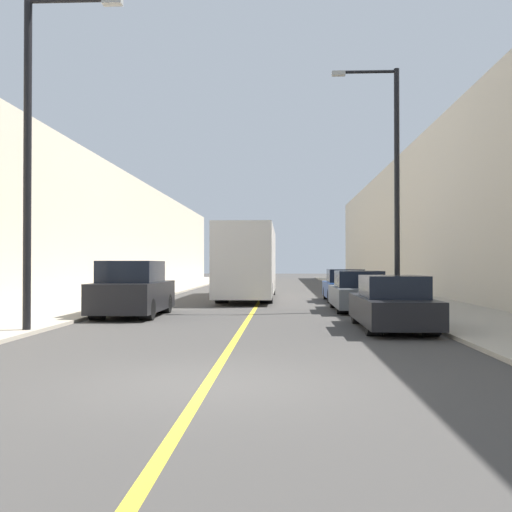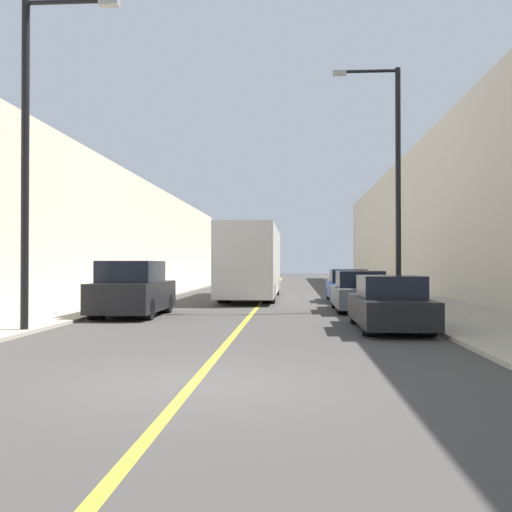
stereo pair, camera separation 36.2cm
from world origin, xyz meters
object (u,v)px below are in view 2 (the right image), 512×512
Objects in this scene: bus at (252,261)px; car_right_near at (389,305)px; car_right_far at (348,287)px; street_lamp_right at (393,174)px; parked_suv_left at (133,291)px; car_right_mid at (359,293)px; street_lamp_left at (33,143)px.

bus is 14.84m from car_right_near.
car_right_far is (-0.01, 12.16, 0.02)m from car_right_near.
parked_suv_left is at bearing -163.51° from street_lamp_right.
car_right_near is 7.81m from street_lamp_right.
parked_suv_left is 0.95× the size of car_right_mid.
car_right_near is at bearing -89.95° from car_right_far.
parked_suv_left is 0.53× the size of street_lamp_left.
street_lamp_left is 0.94× the size of street_lamp_right.
street_lamp_right is at bearing 36.62° from street_lamp_left.
street_lamp_right is (1.15, 6.31, 4.46)m from car_right_near.
street_lamp_right is (5.79, -7.73, 3.23)m from bus.
car_right_mid is (7.82, 2.68, -0.18)m from parked_suv_left.
car_right_mid is 0.56× the size of street_lamp_left.
bus reaches higher than car_right_mid.
parked_suv_left is 8.27m from car_right_mid.
car_right_far is (4.63, -1.88, -1.20)m from bus.
car_right_mid reaches higher than car_right_near.
street_lamp_left is (-9.06, -7.66, 4.17)m from car_right_mid.
street_lamp_left is 12.87m from street_lamp_right.
bus is 10.19m from street_lamp_right.
car_right_mid is 4.61m from street_lamp_right.
car_right_mid is at bearing 18.92° from parked_suv_left.
bus is 2.66× the size of car_right_far.
car_right_mid is 12.57m from street_lamp_left.
car_right_near is 0.53× the size of street_lamp_right.
car_right_near is at bearing -100.34° from street_lamp_right.
car_right_far is 7.43m from street_lamp_right.
car_right_near is 6.30m from car_right_mid.
street_lamp_left is (-9.17, -1.37, 4.19)m from car_right_near.
car_right_far is at bearing 88.95° from car_right_mid.
bus reaches higher than parked_suv_left.
car_right_near is at bearing 8.47° from street_lamp_left.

